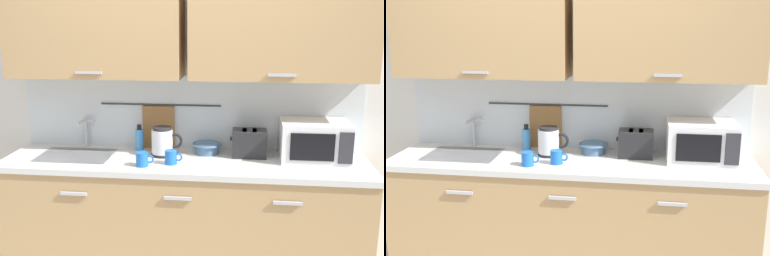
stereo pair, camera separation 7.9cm
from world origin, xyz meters
The scene contains 10 objects.
counter_unit centered at (-0.01, 0.30, 0.46)m, with size 2.53×0.64×0.90m.
back_wall_assembly centered at (0.00, 0.53, 1.52)m, with size 3.70×0.41×2.50m.
sink_faucet centered at (-0.78, 0.53, 1.04)m, with size 0.09×0.17×0.22m.
microwave centered at (0.89, 0.41, 1.04)m, with size 0.46×0.35×0.27m.
electric_kettle centered at (-0.16, 0.38, 1.00)m, with size 0.23×0.16×0.21m.
dish_soap_bottle centered at (-0.36, 0.49, 0.99)m, with size 0.06×0.06×0.20m.
mug_near_sink centered at (-0.26, 0.13, 0.95)m, with size 0.12×0.08×0.09m.
mixing_bowl centered at (0.14, 0.47, 0.94)m, with size 0.21×0.21×0.08m.
toaster centered at (0.45, 0.44, 1.00)m, with size 0.26×0.17×0.19m.
mug_by_kettle centered at (-0.07, 0.20, 0.95)m, with size 0.12×0.08×0.09m.
Camera 1 is at (0.40, -2.70, 1.85)m, focal length 42.69 mm.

